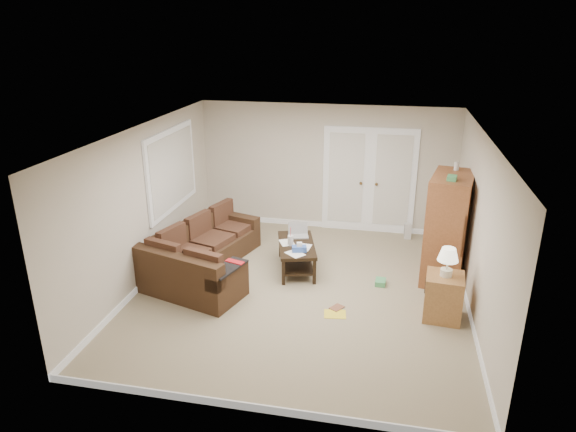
% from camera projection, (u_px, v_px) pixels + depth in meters
% --- Properties ---
extents(floor, '(5.50, 5.50, 0.00)m').
position_uv_depth(floor, '(301.00, 290.00, 8.04)').
color(floor, gray).
rests_on(floor, ground).
extents(ceiling, '(5.00, 5.50, 0.02)m').
position_uv_depth(ceiling, '(303.00, 132.00, 7.16)').
color(ceiling, white).
rests_on(ceiling, wall_back).
extents(wall_left, '(0.02, 5.50, 2.50)m').
position_uv_depth(wall_left, '(146.00, 205.00, 8.07)').
color(wall_left, beige).
rests_on(wall_left, floor).
extents(wall_right, '(0.02, 5.50, 2.50)m').
position_uv_depth(wall_right, '(479.00, 228.00, 7.14)').
color(wall_right, beige).
rests_on(wall_right, floor).
extents(wall_back, '(5.00, 0.02, 2.50)m').
position_uv_depth(wall_back, '(326.00, 168.00, 10.13)').
color(wall_back, beige).
rests_on(wall_back, floor).
extents(wall_front, '(5.00, 0.02, 2.50)m').
position_uv_depth(wall_front, '(254.00, 311.00, 5.08)').
color(wall_front, beige).
rests_on(wall_front, floor).
extents(baseboards, '(5.00, 5.50, 0.10)m').
position_uv_depth(baseboards, '(301.00, 287.00, 8.03)').
color(baseboards, silver).
rests_on(baseboards, floor).
extents(french_doors, '(1.80, 0.05, 2.13)m').
position_uv_depth(french_doors, '(369.00, 181.00, 10.01)').
color(french_doors, silver).
rests_on(french_doors, floor).
extents(window_left, '(0.05, 1.92, 1.42)m').
position_uv_depth(window_left, '(172.00, 170.00, 8.88)').
color(window_left, silver).
rests_on(window_left, wall_left).
extents(sectional_sofa, '(1.80, 2.83, 0.76)m').
position_uv_depth(sectional_sofa, '(201.00, 258.00, 8.45)').
color(sectional_sofa, '#3C2717').
rests_on(sectional_sofa, floor).
extents(coffee_table, '(0.85, 1.27, 0.79)m').
position_uv_depth(coffee_table, '(297.00, 255.00, 8.66)').
color(coffee_table, black).
rests_on(coffee_table, floor).
extents(tv_armoire, '(0.80, 1.18, 1.87)m').
position_uv_depth(tv_armoire, '(447.00, 227.00, 8.16)').
color(tv_armoire, brown).
rests_on(tv_armoire, floor).
extents(side_cabinet, '(0.55, 0.55, 1.08)m').
position_uv_depth(side_cabinet, '(444.00, 293.00, 7.17)').
color(side_cabinet, '#9D6A39').
rests_on(side_cabinet, floor).
extents(space_heater, '(0.13, 0.11, 0.31)m').
position_uv_depth(space_heater, '(408.00, 231.00, 9.93)').
color(space_heater, silver).
rests_on(space_heater, floor).
extents(floor_magazine, '(0.34, 0.28, 0.01)m').
position_uv_depth(floor_magazine, '(335.00, 314.00, 7.38)').
color(floor_magazine, yellow).
rests_on(floor_magazine, floor).
extents(floor_greenbox, '(0.17, 0.22, 0.09)m').
position_uv_depth(floor_greenbox, '(380.00, 282.00, 8.21)').
color(floor_greenbox, '#479C5D').
rests_on(floor_greenbox, floor).
extents(floor_book, '(0.24, 0.25, 0.02)m').
position_uv_depth(floor_book, '(333.00, 306.00, 7.58)').
color(floor_book, brown).
rests_on(floor_book, floor).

